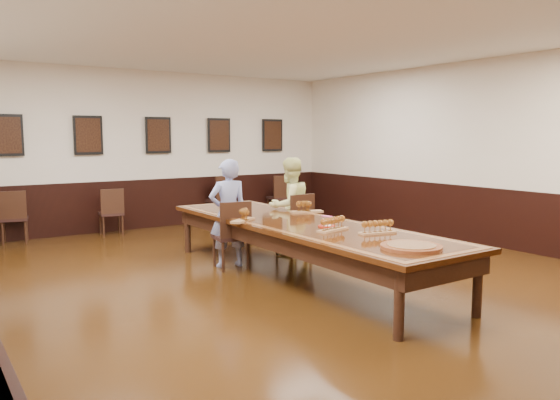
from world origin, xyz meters
TOP-DOWN VIEW (x-y plane):
  - floor at (0.00, 0.00)m, footprint 8.00×10.00m
  - ceiling at (0.00, 0.00)m, footprint 8.00×10.00m
  - wall_back at (0.00, 5.01)m, footprint 8.00×0.02m
  - wall_right at (4.01, 0.00)m, footprint 0.02×10.00m
  - chair_man at (-0.51, 1.00)m, footprint 0.53×0.56m
  - chair_woman at (0.74, 1.19)m, footprint 0.50×0.53m
  - spare_chair_a at (-2.79, 4.75)m, footprint 0.53×0.56m
  - spare_chair_b at (-1.14, 4.55)m, footprint 0.48×0.51m
  - spare_chair_c at (1.31, 4.83)m, footprint 0.57×0.61m
  - spare_chair_d at (2.79, 4.65)m, footprint 0.53×0.56m
  - person_man at (-0.49, 1.10)m, footprint 0.62×0.46m
  - person_woman at (0.73, 1.30)m, footprint 0.81×0.65m
  - pink_phone at (0.60, 0.20)m, footprint 0.10×0.16m
  - wainscoting at (0.00, 0.00)m, footprint 8.00×10.00m
  - conference_table at (0.00, 0.00)m, footprint 1.40×5.00m
  - posters at (0.00, 4.94)m, footprint 6.14×0.04m
  - flight_a at (-0.58, 0.50)m, footprint 0.46×0.36m
  - flight_b at (0.58, 0.68)m, footprint 0.51×0.29m
  - flight_c at (-0.08, -0.75)m, footprint 0.48×0.25m
  - flight_d at (0.23, -1.20)m, footprint 0.46×0.22m
  - red_plate_grp at (0.04, -0.49)m, footprint 0.22×0.22m
  - carved_platter at (-0.09, -2.00)m, footprint 0.70×0.70m

SIDE VIEW (x-z plane):
  - floor at x=0.00m, z-range -0.02..0.00m
  - spare_chair_b at x=-1.14m, z-range 0.00..0.90m
  - spare_chair_a at x=-2.79m, z-range 0.00..0.94m
  - chair_man at x=-0.51m, z-range 0.00..0.98m
  - spare_chair_d at x=2.79m, z-range 0.00..0.98m
  - chair_woman at x=0.74m, z-range 0.00..0.99m
  - wainscoting at x=0.00m, z-range 0.00..1.00m
  - spare_chair_c at x=1.31m, z-range 0.00..1.03m
  - conference_table at x=0.00m, z-range 0.23..0.99m
  - pink_phone at x=0.60m, z-range 0.75..0.76m
  - red_plate_grp at x=0.04m, z-range 0.75..0.78m
  - carved_platter at x=-0.09m, z-range 0.75..0.80m
  - person_woman at x=0.73m, z-range 0.00..1.55m
  - person_man at x=-0.49m, z-range 0.00..1.56m
  - flight_d at x=0.23m, z-range 0.74..0.91m
  - flight_a at x=-0.58m, z-range 0.74..0.92m
  - flight_c at x=-0.08m, z-range 0.74..0.92m
  - flight_b at x=0.58m, z-range 0.74..0.93m
  - wall_back at x=0.00m, z-range 0.00..3.20m
  - wall_right at x=4.01m, z-range 0.00..3.20m
  - posters at x=0.00m, z-range 1.53..2.27m
  - ceiling at x=0.00m, z-range 3.20..3.22m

